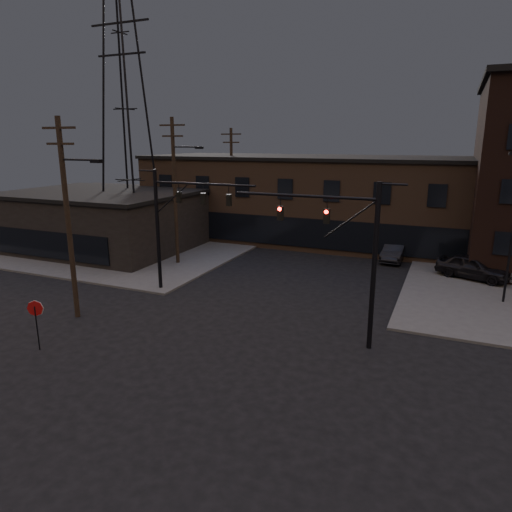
{
  "coord_description": "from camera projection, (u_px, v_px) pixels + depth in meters",
  "views": [
    {
      "loc": [
        9.55,
        -16.35,
        9.75
      ],
      "look_at": [
        -0.25,
        6.31,
        3.5
      ],
      "focal_mm": 32.0,
      "sensor_mm": 36.0,
      "label": 1
    }
  ],
  "objects": [
    {
      "name": "parked_car_lot_a",
      "position": [
        473.0,
        267.0,
        32.57
      ],
      "size": [
        5.39,
        3.66,
        1.7
      ],
      "primitive_type": "imported",
      "rotation": [
        0.0,
        0.0,
        1.21
      ],
      "color": "black",
      "rests_on": "sidewalk_ne"
    },
    {
      "name": "utility_pole_mid",
      "position": [
        176.0,
        189.0,
        35.59
      ],
      "size": [
        3.7,
        0.28,
        11.5
      ],
      "color": "black",
      "rests_on": "ground"
    },
    {
      "name": "car_crossing",
      "position": [
        395.0,
        252.0,
        38.05
      ],
      "size": [
        1.87,
        4.73,
        1.53
      ],
      "primitive_type": "imported",
      "rotation": [
        0.0,
        0.0,
        -0.05
      ],
      "color": "black",
      "rests_on": "ground"
    },
    {
      "name": "utility_pole_near",
      "position": [
        68.0,
        215.0,
        24.59
      ],
      "size": [
        3.7,
        0.28,
        11.0
      ],
      "color": "black",
      "rests_on": "ground"
    },
    {
      "name": "stop_sign",
      "position": [
        36.0,
        314.0,
        21.48
      ],
      "size": [
        0.72,
        0.33,
        2.48
      ],
      "color": "black",
      "rests_on": "ground"
    },
    {
      "name": "utility_pole_far",
      "position": [
        232.0,
        181.0,
        46.76
      ],
      "size": [
        2.2,
        0.28,
        11.0
      ],
      "color": "black",
      "rests_on": "ground"
    },
    {
      "name": "transmission_tower",
      "position": [
        125.0,
        109.0,
        40.5
      ],
      "size": [
        7.0,
        7.0,
        25.0
      ],
      "primitive_type": null,
      "color": "black",
      "rests_on": "ground"
    },
    {
      "name": "building_left",
      "position": [
        101.0,
        222.0,
        41.94
      ],
      "size": [
        16.0,
        12.0,
        5.0
      ],
      "primitive_type": "cube",
      "color": "black",
      "rests_on": "ground"
    },
    {
      "name": "ground",
      "position": [
        206.0,
        363.0,
        20.62
      ],
      "size": [
        140.0,
        140.0,
        0.0
      ],
      "primitive_type": "plane",
      "color": "black",
      "rests_on": "ground"
    },
    {
      "name": "building_row",
      "position": [
        346.0,
        201.0,
        44.55
      ],
      "size": [
        40.0,
        12.0,
        8.0
      ],
      "primitive_type": "cube",
      "color": "brown",
      "rests_on": "ground"
    },
    {
      "name": "sidewalk_nw",
      "position": [
        128.0,
        234.0,
        48.64
      ],
      "size": [
        30.0,
        30.0,
        0.15
      ],
      "primitive_type": "cube",
      "color": "#474744",
      "rests_on": "ground"
    },
    {
      "name": "traffic_signal_far",
      "position": [
        174.0,
        217.0,
        29.09
      ],
      "size": [
        7.12,
        0.24,
        8.0
      ],
      "color": "black",
      "rests_on": "ground"
    },
    {
      "name": "traffic_signal_near",
      "position": [
        350.0,
        247.0,
        21.35
      ],
      "size": [
        7.12,
        0.24,
        8.0
      ],
      "color": "black",
      "rests_on": "ground"
    }
  ]
}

